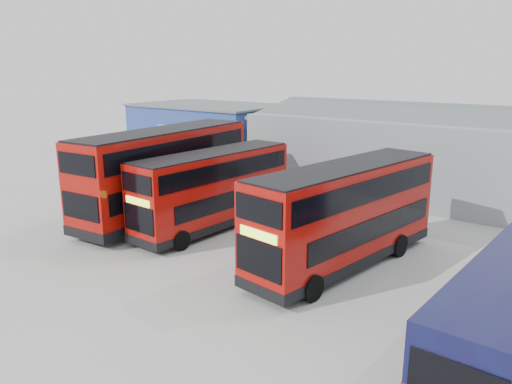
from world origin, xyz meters
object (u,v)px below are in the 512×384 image
at_px(maintenance_shed, 495,159).
at_px(panel_van, 148,162).
at_px(office_block, 210,134).
at_px(double_decker_left, 166,174).
at_px(double_decker_centre, 214,191).
at_px(double_decker_right, 345,216).

distance_m(maintenance_shed, panel_van, 24.32).
relative_size(office_block, double_decker_left, 1.04).
relative_size(office_block, panel_van, 2.68).
xyz_separation_m(double_decker_left, double_decker_centre, (3.50, 0.03, -0.43)).
xyz_separation_m(office_block, double_decker_centre, (11.67, -12.93, -0.56)).
xyz_separation_m(double_decker_right, panel_van, (-20.17, 7.05, -1.09)).
height_order(office_block, double_decker_right, office_block).
xyz_separation_m(maintenance_shed, double_decker_centre, (-10.33, -14.93, -0.59)).
height_order(office_block, double_decker_centre, office_block).
bearing_deg(double_decker_right, double_decker_centre, -175.43).
bearing_deg(maintenance_shed, double_decker_centre, -124.66).
distance_m(double_decker_left, panel_van, 11.18).
bearing_deg(panel_van, maintenance_shed, 25.67).
bearing_deg(maintenance_shed, office_block, -174.79).
height_order(maintenance_shed, double_decker_left, maintenance_shed).
distance_m(office_block, panel_van, 6.61).
bearing_deg(office_block, maintenance_shed, 5.21).
bearing_deg(double_decker_right, double_decker_left, -174.09).
distance_m(double_decker_centre, double_decker_right, 7.74).
height_order(double_decker_centre, double_decker_right, double_decker_right).
xyz_separation_m(maintenance_shed, double_decker_right, (-2.61, -15.46, -0.43)).
xyz_separation_m(double_decker_left, panel_van, (-8.95, 6.56, -1.37)).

